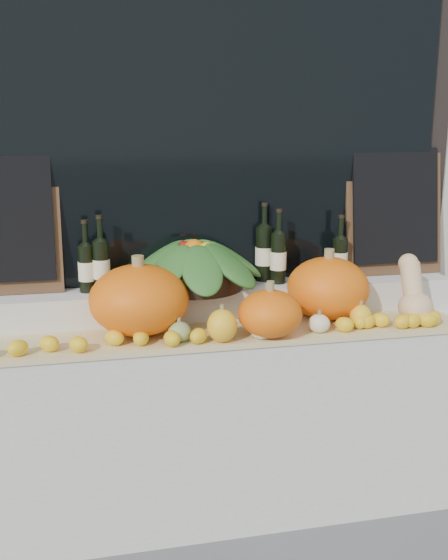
% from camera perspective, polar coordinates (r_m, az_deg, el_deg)
% --- Properties ---
extents(storefront_facade, '(7.00, 0.94, 4.50)m').
position_cam_1_polar(storefront_facade, '(3.39, -3.09, 22.15)').
color(storefront_facade, beige).
rests_on(storefront_facade, ground).
extents(display_sill, '(2.30, 0.55, 0.88)m').
position_cam_1_polar(display_sill, '(2.95, -0.32, -12.58)').
color(display_sill, silver).
rests_on(display_sill, ground).
extents(rear_tier, '(2.30, 0.25, 0.16)m').
position_cam_1_polar(rear_tier, '(2.90, -0.95, -2.04)').
color(rear_tier, silver).
rests_on(rear_tier, display_sill).
extents(straw_bedding, '(2.10, 0.32, 0.02)m').
position_cam_1_polar(straw_bedding, '(2.67, 0.23, -5.01)').
color(straw_bedding, tan).
rests_on(straw_bedding, display_sill).
extents(pumpkin_left, '(0.45, 0.45, 0.29)m').
position_cam_1_polar(pumpkin_left, '(2.62, -7.77, -1.80)').
color(pumpkin_left, orange).
rests_on(pumpkin_left, straw_bedding).
extents(pumpkin_right, '(0.49, 0.49, 0.28)m').
position_cam_1_polar(pumpkin_right, '(2.85, 9.48, -0.73)').
color(pumpkin_right, orange).
rests_on(pumpkin_right, straw_bedding).
extents(pumpkin_center, '(0.30, 0.30, 0.20)m').
position_cam_1_polar(pumpkin_center, '(2.58, 4.22, -3.09)').
color(pumpkin_center, orange).
rests_on(pumpkin_center, straw_bedding).
extents(butternut_squash, '(0.15, 0.21, 0.29)m').
position_cam_1_polar(butternut_squash, '(2.91, 16.95, -1.28)').
color(butternut_squash, '#EEC08C').
rests_on(butternut_squash, straw_bedding).
extents(decorative_gourds, '(0.89, 0.17, 0.16)m').
position_cam_1_polar(decorative_gourds, '(2.58, 3.43, -4.14)').
color(decorative_gourds, '#36661E').
rests_on(decorative_gourds, straw_bedding).
extents(lemon_heap, '(2.20, 0.16, 0.06)m').
position_cam_1_polar(lemon_heap, '(2.55, 0.77, -4.84)').
color(lemon_heap, yellow).
rests_on(lemon_heap, straw_bedding).
extents(produce_bowl, '(0.68, 0.68, 0.23)m').
position_cam_1_polar(produce_bowl, '(2.83, -2.73, 1.48)').
color(produce_bowl, black).
rests_on(produce_bowl, rear_tier).
extents(wine_bottle_far_left, '(0.08, 0.08, 0.32)m').
position_cam_1_polar(wine_bottle_far_left, '(2.82, -12.44, 1.11)').
color(wine_bottle_far_left, black).
rests_on(wine_bottle_far_left, rear_tier).
extents(wine_bottle_near_left, '(0.08, 0.08, 0.34)m').
position_cam_1_polar(wine_bottle_near_left, '(2.80, -11.15, 1.32)').
color(wine_bottle_near_left, black).
rests_on(wine_bottle_near_left, rear_tier).
extents(wine_bottle_tall, '(0.08, 0.08, 0.37)m').
position_cam_1_polar(wine_bottle_tall, '(2.96, 3.68, 2.49)').
color(wine_bottle_tall, black).
rests_on(wine_bottle_tall, rear_tier).
extents(wine_bottle_near_right, '(0.08, 0.08, 0.35)m').
position_cam_1_polar(wine_bottle_near_right, '(2.91, 4.98, 2.09)').
color(wine_bottle_near_right, black).
rests_on(wine_bottle_near_right, rear_tier).
extents(wine_bottle_far_right, '(0.08, 0.08, 0.31)m').
position_cam_1_polar(wine_bottle_far_right, '(3.04, 10.52, 2.02)').
color(wine_bottle_far_right, black).
rests_on(wine_bottle_far_right, rear_tier).
extents(chalkboard_left, '(0.50, 0.12, 0.62)m').
position_cam_1_polar(chalkboard_left, '(2.85, -19.75, 5.13)').
color(chalkboard_left, '#4C331E').
rests_on(chalkboard_left, rear_tier).
extents(chalkboard_right, '(0.50, 0.12, 0.62)m').
position_cam_1_polar(chalkboard_right, '(3.19, 15.33, 6.27)').
color(chalkboard_right, '#4C331E').
rests_on(chalkboard_right, rear_tier).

